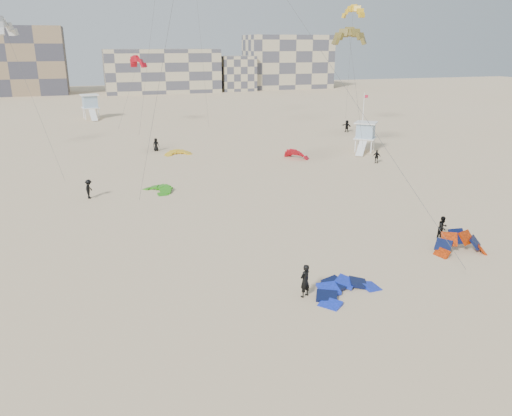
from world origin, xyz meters
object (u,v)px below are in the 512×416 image
object	(u,v)px
kite_ground_blue	(345,293)
kite_ground_orange	(459,253)
kitesurfer_main	(305,281)
lifeguard_tower_near	(365,137)

from	to	relation	value
kite_ground_blue	kite_ground_orange	world-z (taller)	kite_ground_orange
kite_ground_blue	kitesurfer_main	size ratio (longest dim) A/B	2.09
lifeguard_tower_near	kite_ground_blue	bearing A→B (deg)	-81.50
kite_ground_orange	lifeguard_tower_near	world-z (taller)	lifeguard_tower_near
kitesurfer_main	lifeguard_tower_near	world-z (taller)	lifeguard_tower_near
kite_ground_orange	kitesurfer_main	bearing A→B (deg)	-163.25
kitesurfer_main	lifeguard_tower_near	xyz separation A→B (m)	(23.06, 34.24, 0.93)
kite_ground_orange	kite_ground_blue	bearing A→B (deg)	-158.75
kite_ground_blue	lifeguard_tower_near	distance (m)	40.37
kite_ground_blue	kitesurfer_main	world-z (taller)	kitesurfer_main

